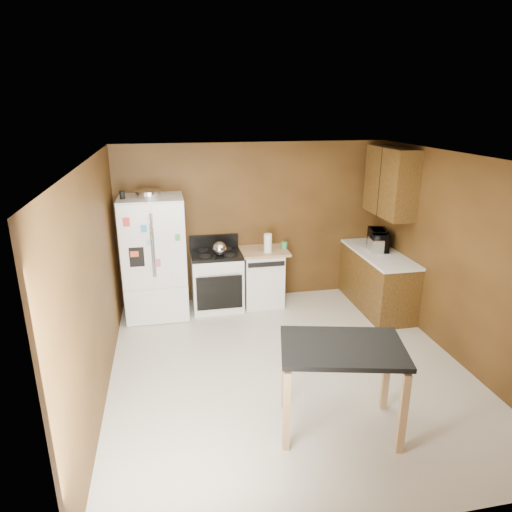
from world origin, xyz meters
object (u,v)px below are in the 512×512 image
object	(u,v)px
dishwasher	(262,276)
kettle	(220,249)
microwave	(378,240)
roasting_pan	(148,194)
pen_cup	(122,195)
toaster	(376,245)
refrigerator	(155,258)
gas_range	(217,280)
island	(342,359)
paper_towel	(268,243)
green_canister	(284,245)

from	to	relation	value
dishwasher	kettle	bearing A→B (deg)	-166.51
microwave	kettle	bearing A→B (deg)	101.90
microwave	dishwasher	world-z (taller)	microwave
roasting_pan	pen_cup	bearing A→B (deg)	-166.42
roasting_pan	microwave	xyz separation A→B (m)	(3.42, -0.25, -0.81)
kettle	toaster	distance (m)	2.37
refrigerator	pen_cup	bearing A→B (deg)	-168.97
toaster	refrigerator	world-z (taller)	refrigerator
pen_cup	toaster	size ratio (longest dim) A/B	0.38
gas_range	dishwasher	world-z (taller)	gas_range
kettle	refrigerator	size ratio (longest dim) A/B	0.12
toaster	gas_range	world-z (taller)	toaster
kettle	island	distance (m)	3.01
roasting_pan	paper_towel	distance (m)	1.90
refrigerator	gas_range	distance (m)	1.01
toaster	dishwasher	world-z (taller)	toaster
paper_towel	gas_range	xyz separation A→B (m)	(-0.79, 0.09, -0.57)
microwave	island	distance (m)	3.21
toaster	green_canister	bearing A→B (deg)	168.84
kettle	dishwasher	size ratio (longest dim) A/B	0.24
roasting_pan	dishwasher	bearing A→B (deg)	2.53
kettle	microwave	size ratio (longest dim) A/B	0.43
roasting_pan	pen_cup	world-z (taller)	pen_cup
toaster	dishwasher	bearing A→B (deg)	173.97
kettle	gas_range	distance (m)	0.56
dishwasher	island	bearing A→B (deg)	-87.75
refrigerator	microwave	bearing A→B (deg)	-3.97
roasting_pan	toaster	bearing A→B (deg)	-6.40
paper_towel	microwave	xyz separation A→B (m)	(1.70, -0.21, 0.00)
pen_cup	gas_range	bearing A→B (deg)	5.92
microwave	gas_range	bearing A→B (deg)	98.79
paper_towel	microwave	bearing A→B (deg)	-6.95
dishwasher	paper_towel	bearing A→B (deg)	-60.09
roasting_pan	refrigerator	world-z (taller)	roasting_pan
pen_cup	kettle	xyz separation A→B (m)	(1.32, -0.01, -0.85)
paper_towel	island	xyz separation A→B (m)	(0.05, -2.95, -0.27)
roasting_pan	green_canister	xyz separation A→B (m)	(2.02, 0.10, -0.90)
island	refrigerator	bearing A→B (deg)	120.48
pen_cup	gas_range	distance (m)	1.90
green_canister	refrigerator	bearing A→B (deg)	-176.65
microwave	refrigerator	bearing A→B (deg)	101.62
green_canister	dishwasher	distance (m)	0.61
green_canister	gas_range	world-z (taller)	gas_range
toaster	roasting_pan	bearing A→B (deg)	-177.47
green_canister	refrigerator	xyz separation A→B (m)	(-1.99, -0.12, -0.04)
roasting_pan	dishwasher	xyz separation A→B (m)	(1.65, 0.07, -1.39)
island	paper_towel	bearing A→B (deg)	91.07
kettle	green_canister	bearing A→B (deg)	10.57
island	toaster	bearing A→B (deg)	59.35
roasting_pan	green_canister	distance (m)	2.21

